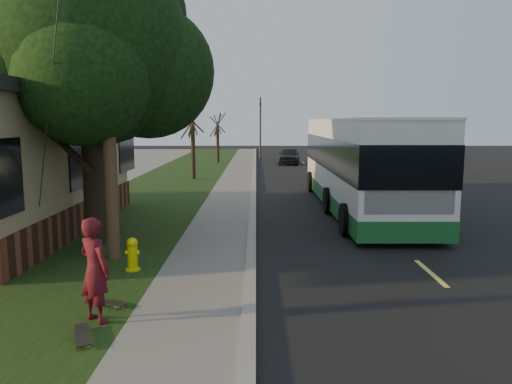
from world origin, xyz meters
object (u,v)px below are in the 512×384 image
bare_tree_far (218,138)px  transit_bus (360,161)px  fire_hydrant (133,254)px  leafy_tree (91,51)px  dumpster (46,196)px  skateboard_spare (108,303)px  utility_pole (106,64)px  bare_tree_near (193,143)px  traffic_signal (260,124)px  skateboard_main (83,335)px  skateboarder (95,270)px  distant_car (289,156)px

bare_tree_far → transit_bus: size_ratio=0.32×
fire_hydrant → leafy_tree: (-1.57, 2.65, 4.73)m
dumpster → skateboard_spare: bearing=-61.6°
utility_pole → bare_tree_near: (-0.19, 17.01, -2.48)m
fire_hydrant → utility_pole: bearing=125.4°
utility_pole → traffic_signal: utility_pole is taller
fire_hydrant → skateboard_main: (0.10, -3.53, -0.30)m
skateboard_spare → dumpster: bearing=118.4°
traffic_signal → transit_bus: traffic_signal is taller
bare_tree_far → dumpster: 23.81m
leafy_tree → traffic_signal: size_ratio=1.42×
dumpster → bare_tree_far: bearing=79.7°
fire_hydrant → skateboarder: size_ratio=0.42×
transit_bus → dumpster: bearing=-171.5°
bare_tree_near → bare_tree_far: 12.01m
skateboarder → dumpster: 10.57m
bare_tree_near → transit_bus: (7.58, -9.70, -0.32)m
bare_tree_near → skateboarder: (1.00, -20.84, -1.21)m
traffic_signal → skateboard_main: size_ratio=6.34×
skateboarder → skateboard_main: size_ratio=2.01×
transit_bus → bare_tree_near: bearing=128.0°
transit_bus → skateboard_main: bearing=-119.1°
skateboarder → traffic_signal: bearing=-58.0°
bare_tree_near → utility_pole: bearing=-89.3°
distant_car → dumpster: bearing=-107.6°
leafy_tree → bare_tree_near: 15.66m
fire_hydrant → leafy_tree: size_ratio=0.09×
utility_pole → leafy_tree: bearing=117.6°
skateboard_spare → skateboard_main: bearing=-89.2°
leafy_tree → utility_pole: bearing=-62.4°
fire_hydrant → leafy_tree: 5.65m
skateboard_spare → distant_car: size_ratio=0.19×
utility_pole → skateboard_spare: (0.78, -3.14, -4.51)m
dumpster → distant_car: (9.99, 22.37, -0.07)m
leafy_tree → skateboard_spare: size_ratio=10.60×
leafy_tree → skateboarder: size_ratio=4.47×
skateboard_main → bare_tree_near: bearing=92.7°
skateboard_spare → traffic_signal: bearing=85.2°
skateboard_main → bare_tree_far: bearing=90.9°
transit_bus → skateboard_spare: 12.48m
traffic_signal → skateboard_spare: 36.40m
skateboard_main → fire_hydrant: bearing=91.6°
bare_tree_near → fire_hydrant: bearing=-87.1°
bare_tree_far → skateboarder: bare_tree_far is taller
leafy_tree → bare_tree_near: leafy_tree is taller
dumpster → traffic_signal: bearing=74.2°
bare_tree_far → skateboard_main: 33.58m
utility_pole → skateboard_main: size_ratio=10.45×
skateboard_spare → bare_tree_near: bearing=92.8°
leafy_tree → bare_tree_far: 27.56m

